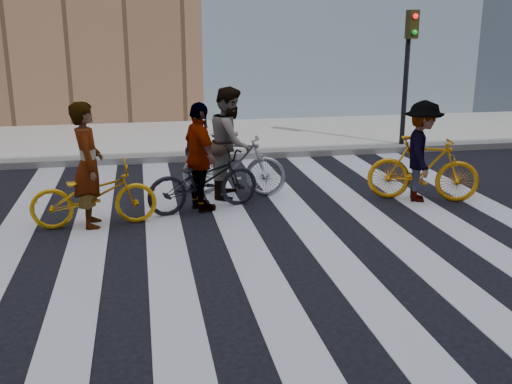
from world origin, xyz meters
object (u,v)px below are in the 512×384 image
object	(u,v)px
rider_mid	(230,142)
rider_rear	(200,157)
rider_left	(88,165)
traffic_signal	(409,56)
bike_silver_mid	(233,165)
rider_right	(422,152)
bike_yellow_right	(423,169)
bike_dark_rear	(204,180)
bike_yellow_left	(94,195)

from	to	relation	value
rider_mid	rider_rear	size ratio (longest dim) A/B	1.09
rider_left	traffic_signal	bearing A→B (deg)	-62.13
bike_silver_mid	rider_right	xyz separation A→B (m)	(3.15, -0.96, 0.31)
bike_silver_mid	rider_left	bearing A→B (deg)	135.93
bike_yellow_right	rider_right	xyz separation A→B (m)	(-0.05, 0.00, 0.31)
traffic_signal	rider_mid	size ratio (longest dim) A/B	1.69
bike_yellow_right	traffic_signal	bearing A→B (deg)	1.70
bike_dark_rear	bike_yellow_right	bearing A→B (deg)	-109.96
bike_yellow_right	bike_dark_rear	distance (m)	3.83
traffic_signal	bike_dark_rear	distance (m)	6.89
bike_yellow_right	rider_left	bearing A→B (deg)	115.10
bike_yellow_left	rider_right	distance (m)	5.54
bike_yellow_left	rider_right	world-z (taller)	rider_right
bike_silver_mid	rider_mid	size ratio (longest dim) A/B	0.96
bike_yellow_left	rider_mid	xyz separation A→B (m)	(2.31, 1.29, 0.49)
bike_dark_rear	rider_mid	xyz separation A→B (m)	(0.58, 0.80, 0.47)
traffic_signal	bike_yellow_right	distance (m)	4.72
bike_dark_rear	rider_right	bearing A→B (deg)	-109.99
bike_yellow_right	rider_rear	size ratio (longest dim) A/B	1.05
traffic_signal	rider_rear	world-z (taller)	traffic_signal
rider_mid	bike_yellow_right	bearing A→B (deg)	-88.60
bike_silver_mid	bike_yellow_right	xyz separation A→B (m)	(3.20, -0.96, 0.00)
bike_yellow_left	bike_yellow_right	world-z (taller)	bike_yellow_right
rider_left	rider_mid	distance (m)	2.69
bike_yellow_left	rider_rear	xyz separation A→B (m)	(1.69, 0.48, 0.41)
bike_yellow_right	bike_dark_rear	size ratio (longest dim) A/B	0.97
bike_yellow_left	bike_silver_mid	size ratio (longest dim) A/B	1.00
bike_yellow_left	rider_rear	bearing A→B (deg)	-78.19
rider_rear	rider_right	bearing A→B (deg)	-109.96
rider_mid	rider_rear	distance (m)	1.02
bike_yellow_left	bike_dark_rear	world-z (taller)	bike_dark_rear
bike_silver_mid	rider_rear	bearing A→B (deg)	157.79
rider_right	bike_yellow_left	bearing A→B (deg)	115.16
rider_mid	rider_right	distance (m)	3.35
traffic_signal	rider_mid	world-z (taller)	traffic_signal
bike_dark_rear	rider_mid	world-z (taller)	rider_mid
bike_yellow_right	bike_dark_rear	bearing A→B (deg)	109.45
traffic_signal	bike_dark_rear	size ratio (longest dim) A/B	1.69
bike_yellow_left	bike_dark_rear	xyz separation A→B (m)	(1.74, 0.48, 0.02)
bike_yellow_left	rider_right	xyz separation A→B (m)	(5.52, 0.32, 0.39)
bike_yellow_left	rider_right	size ratio (longest dim) A/B	1.07
bike_silver_mid	rider_rear	xyz separation A→B (m)	(-0.68, -0.80, 0.34)
traffic_signal	bike_silver_mid	world-z (taller)	traffic_signal
bike_yellow_left	rider_rear	size ratio (longest dim) A/B	1.04
traffic_signal	bike_yellow_right	size ratio (longest dim) A/B	1.74
rider_left	rider_rear	world-z (taller)	rider_left
rider_left	rider_right	bearing A→B (deg)	-90.79
rider_mid	bike_silver_mid	bearing A→B (deg)	-72.12
bike_silver_mid	rider_mid	bearing A→B (deg)	107.88
bike_yellow_right	bike_yellow_left	bearing A→B (deg)	115.13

